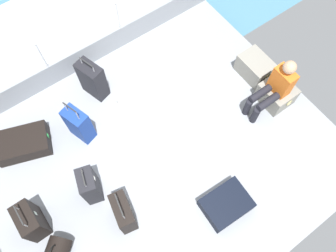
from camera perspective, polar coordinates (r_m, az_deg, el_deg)
ground_plane at (r=5.26m, az=-1.26°, el=-5.05°), size 4.40×5.20×0.06m
gunwale_port at (r=6.06m, az=-13.49°, el=11.79°), size 0.06×5.20×0.45m
railing_port at (r=5.64m, az=-14.73°, el=15.17°), size 0.04×4.20×1.02m
sea_wake at (r=7.41m, az=-18.14°, el=16.01°), size 12.00×12.00×0.01m
cargo_crate_0 at (r=5.97m, az=14.59°, el=9.67°), size 0.60×0.41×0.37m
cargo_crate_1 at (r=5.78m, az=17.99°, el=5.25°), size 0.55×0.47×0.36m
passenger_seated at (r=5.39m, az=17.76°, el=6.32°), size 0.34×0.66×1.06m
suitcase_0 at (r=5.25m, az=-14.95°, el=0.26°), size 0.43×0.33×0.89m
suitcase_1 at (r=5.58m, az=-12.74°, el=7.70°), size 0.48×0.35×0.83m
suitcase_2 at (r=4.73m, az=-7.58°, el=-14.43°), size 0.49×0.31×0.79m
suitcase_3 at (r=5.63m, az=-23.50°, el=-2.77°), size 0.74×0.92×0.26m
suitcase_4 at (r=5.04m, az=-22.32°, el=-14.79°), size 0.45×0.26×0.71m
suitcase_5 at (r=4.97m, az=9.88°, el=-13.04°), size 0.54×0.68×0.24m
suitcase_6 at (r=4.86m, az=-13.18°, el=-9.89°), size 0.40×0.31×0.76m
paper_cup at (r=5.65m, az=-8.38°, el=4.35°), size 0.08×0.08×0.10m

